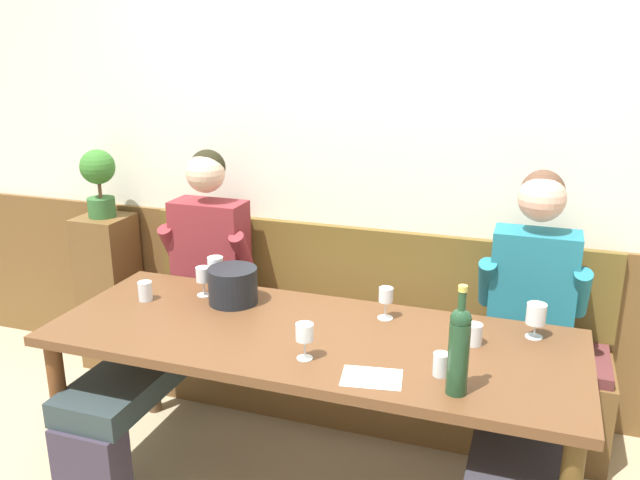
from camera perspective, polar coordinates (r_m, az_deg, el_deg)
The scene contains 19 objects.
room_wall_back at distance 3.34m, azimuth 4.80°, elevation 8.95°, with size 6.80×0.08×2.80m, color silver.
wood_wainscot_panel at distance 3.55m, azimuth 4.19°, elevation -6.26°, with size 6.80×0.03×0.93m, color brown.
wall_bench at distance 3.44m, azimuth 3.20°, elevation -10.42°, with size 2.43×0.42×0.94m.
dining_table at distance 2.68m, azimuth -0.82°, elevation -9.74°, with size 2.13×0.80×0.75m.
person_center_right_seat at distance 3.29m, azimuth -12.21°, elevation -5.25°, with size 0.49×1.26×1.33m.
person_right_seat at distance 2.86m, azimuth 17.55°, elevation -9.18°, with size 0.48×1.26×1.33m.
ice_bucket at distance 2.93m, azimuth -7.61°, elevation -3.95°, with size 0.22×0.22×0.16m, color black.
wine_bottle_clear_water at distance 2.21m, azimuth 12.01°, elevation -9.17°, with size 0.07×0.07×0.38m.
wine_glass_left_end at distance 2.41m, azimuth -1.35°, elevation -8.15°, with size 0.07×0.07×0.14m.
wine_glass_near_bucket at distance 3.09m, azimuth -9.10°, elevation -2.34°, with size 0.07×0.07×0.16m.
wine_glass_mid_left at distance 2.75m, azimuth 5.76°, elevation -4.93°, with size 0.07×0.07×0.14m.
wine_glass_by_bottle at distance 2.71m, azimuth 18.31°, elevation -6.27°, with size 0.08×0.08×0.14m.
wine_glass_center_front at distance 3.03m, azimuth -10.15°, elevation -3.12°, with size 0.07×0.07×0.14m.
water_tumbler_right at distance 3.05m, azimuth -14.99°, elevation -4.32°, with size 0.06×0.06×0.09m, color silver.
water_tumbler_left at distance 2.36m, azimuth 10.49°, elevation -10.61°, with size 0.06×0.06×0.08m, color silver.
water_tumbler_center at distance 2.61m, azimuth 13.24°, elevation -8.00°, with size 0.07×0.07×0.08m, color silver.
tasting_sheet_left_guest at distance 2.33m, azimuth 4.53°, elevation -11.87°, with size 0.21×0.15×0.00m, color white.
corner_pedestal at distance 4.04m, azimuth -17.82°, elevation -4.27°, with size 0.28×0.28×0.91m, color brown.
potted_plant at distance 3.85m, azimuth -18.74°, elevation 5.18°, with size 0.19×0.19×0.38m.
Camera 1 is at (0.82, -2.11, 1.88)m, focal length 36.71 mm.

